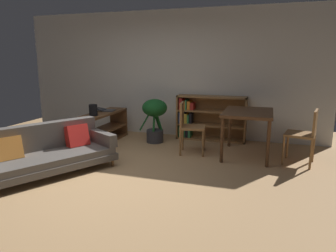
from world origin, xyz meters
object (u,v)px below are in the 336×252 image
object	(u,v)px
potted_floor_plant	(155,115)
dining_chair_near	(305,133)
bookshelf	(206,118)
media_console	(104,128)
fabric_couch	(48,151)
dining_table	(248,116)
open_laptop	(106,110)
desk_speaker	(93,110)
dining_chair_far	(189,125)

from	to	relation	value
potted_floor_plant	dining_chair_near	distance (m)	2.81
bookshelf	potted_floor_plant	bearing A→B (deg)	-148.19
media_console	fabric_couch	bearing A→B (deg)	-87.31
dining_table	fabric_couch	bearing A→B (deg)	-147.81
open_laptop	desk_speaker	bearing A→B (deg)	-85.20
fabric_couch	media_console	size ratio (longest dim) A/B	1.45
dining_chair_far	bookshelf	bearing A→B (deg)	84.58
open_laptop	bookshelf	size ratio (longest dim) A/B	0.30
dining_chair_near	dining_chair_far	distance (m)	1.92
dining_table	desk_speaker	bearing A→B (deg)	-173.40
open_laptop	desk_speaker	xyz separation A→B (m)	(0.05, -0.57, 0.09)
fabric_couch	potted_floor_plant	xyz separation A→B (m)	(0.93, 2.10, 0.24)
open_laptop	dining_chair_near	distance (m)	3.83
media_console	dining_chair_near	world-z (taller)	dining_chair_near
fabric_couch	dining_table	world-z (taller)	dining_table
desk_speaker	dining_chair_near	bearing A→B (deg)	2.21
dining_table	dining_chair_far	size ratio (longest dim) A/B	1.20
potted_floor_plant	bookshelf	bearing A→B (deg)	31.81
fabric_couch	bookshelf	world-z (taller)	bookshelf
dining_table	dining_chair_near	bearing A→B (deg)	-11.52
dining_chair_near	bookshelf	bearing A→B (deg)	148.43
fabric_couch	open_laptop	distance (m)	2.02
dining_table	bookshelf	bearing A→B (deg)	134.29
fabric_couch	desk_speaker	bearing A→B (deg)	92.86
fabric_couch	potted_floor_plant	distance (m)	2.31
fabric_couch	open_laptop	bearing A→B (deg)	93.42
fabric_couch	open_laptop	world-z (taller)	fabric_couch
dining_chair_near	fabric_couch	bearing A→B (deg)	-157.02
desk_speaker	dining_chair_far	distance (m)	1.86
fabric_couch	desk_speaker	world-z (taller)	desk_speaker
dining_table	potted_floor_plant	bearing A→B (deg)	169.36
open_laptop	potted_floor_plant	size ratio (longest dim) A/B	0.49
open_laptop	dining_table	xyz separation A→B (m)	(2.90, -0.24, 0.07)
dining_chair_far	dining_table	bearing A→B (deg)	9.12
open_laptop	dining_chair_near	bearing A→B (deg)	-6.45
fabric_couch	media_console	distance (m)	1.80
dining_chair_near	bookshelf	distance (m)	2.13
dining_chair_far	bookshelf	distance (m)	1.10
open_laptop	dining_chair_far	bearing A→B (deg)	-12.19
fabric_couch	bookshelf	xyz separation A→B (m)	(1.87, 2.68, 0.14)
media_console	open_laptop	world-z (taller)	open_laptop
open_laptop	potted_floor_plant	world-z (taller)	potted_floor_plant
media_console	open_laptop	distance (m)	0.39
fabric_couch	dining_chair_near	world-z (taller)	dining_chair_near
desk_speaker	bookshelf	size ratio (longest dim) A/B	0.15
fabric_couch	dining_table	bearing A→B (deg)	32.19
desk_speaker	bookshelf	xyz separation A→B (m)	(1.94, 1.26, -0.26)
potted_floor_plant	bookshelf	distance (m)	1.11
media_console	desk_speaker	world-z (taller)	desk_speaker
desk_speaker	bookshelf	world-z (taller)	bookshelf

